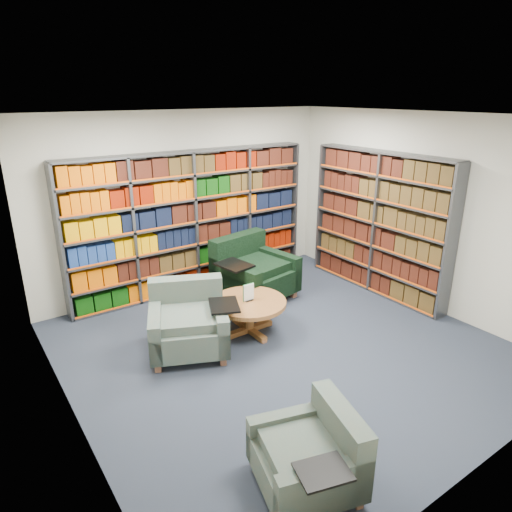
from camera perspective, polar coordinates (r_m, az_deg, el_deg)
room_shell at (r=5.30m, az=3.71°, el=1.75°), size 5.02×5.02×2.82m
bookshelf_back at (r=7.29m, az=-7.87°, el=4.18°), size 4.00×0.28×2.20m
bookshelf_right at (r=7.39m, az=15.11°, el=3.88°), size 0.28×2.50×2.20m
chair_teal_left at (r=5.78m, az=-8.47°, el=-8.30°), size 1.24×1.22×0.84m
chair_green_right at (r=7.13m, az=-0.65°, el=-2.12°), size 1.29×1.18×0.93m
chair_teal_front at (r=4.03m, az=7.32°, el=-23.62°), size 0.95×1.00×0.70m
coffee_table at (r=6.04m, az=-0.89°, el=-6.41°), size 0.99×0.99×0.69m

